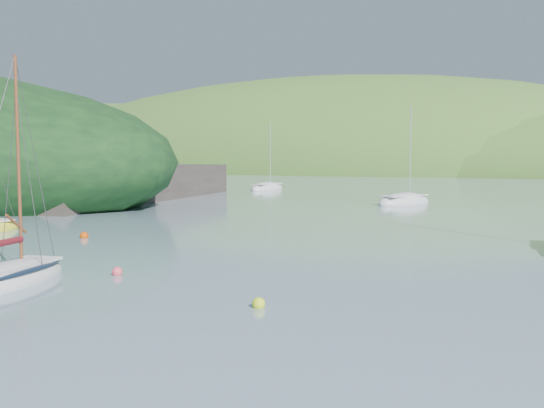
% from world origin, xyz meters
% --- Properties ---
extents(ground, '(700.00, 700.00, 0.00)m').
position_xyz_m(ground, '(0.00, 0.00, 0.00)').
color(ground, '#748DA0').
rests_on(ground, ground).
extents(shoreline_hills, '(690.00, 135.00, 56.00)m').
position_xyz_m(shoreline_hills, '(-9.66, 172.42, 0.00)').
color(shoreline_hills, '#376C29').
rests_on(shoreline_hills, ground).
extents(daysailer_white, '(3.41, 6.10, 8.86)m').
position_xyz_m(daysailer_white, '(-4.62, -0.01, 0.21)').
color(daysailer_white, silver).
rests_on(daysailer_white, ground).
extents(distant_sloop_a, '(5.02, 7.51, 10.13)m').
position_xyz_m(distant_sloop_a, '(-1.21, 42.21, 0.18)').
color(distant_sloop_a, silver).
rests_on(distant_sloop_a, ground).
extents(distant_sloop_c, '(2.98, 7.15, 9.97)m').
position_xyz_m(distant_sloop_c, '(-24.11, 57.97, 0.17)').
color(distant_sloop_c, silver).
rests_on(distant_sloop_c, ground).
extents(mooring_buoys, '(16.56, 9.80, 0.47)m').
position_xyz_m(mooring_buoys, '(-4.21, 5.73, 0.12)').
color(mooring_buoys, '#DCF21D').
rests_on(mooring_buoys, ground).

